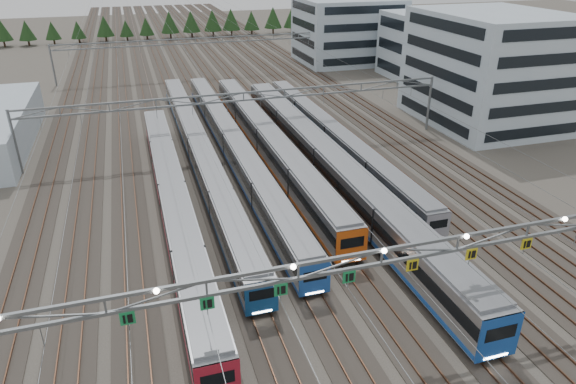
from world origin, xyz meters
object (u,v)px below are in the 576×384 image
object	(u,v)px
gantry_near	(382,261)
train_a	(173,197)
train_c	(233,144)
depot_bldg_north	(348,30)
gantry_far	(196,45)
depot_bldg_south	(490,69)
train_b	(198,149)
train_f	(333,136)
train_d	(268,141)
train_e	(326,162)
depot_bldg_mid	(425,46)
gantry_mid	(244,103)

from	to	relation	value
gantry_near	train_a	bearing A→B (deg)	115.38
train_c	depot_bldg_north	xyz separation A→B (m)	(38.28, 52.71, 5.18)
gantry_far	depot_bldg_south	xyz separation A→B (m)	(38.35, -44.11, 1.86)
gantry_far	depot_bldg_north	bearing A→B (deg)	7.49
train_b	gantry_near	world-z (taller)	gantry_near
train_b	train_c	size ratio (longest dim) A/B	1.03
train_c	gantry_near	xyz separation A→B (m)	(2.20, -37.14, 5.14)
train_a	gantry_near	distance (m)	26.62
train_b	train_f	world-z (taller)	train_b
train_b	gantry_near	bearing A→B (deg)	-79.73
train_b	gantry_far	xyz separation A→B (m)	(6.75, 48.11, 4.47)
train_f	train_d	bearing A→B (deg)	177.32
train_c	train_e	bearing A→B (deg)	-48.19
train_f	depot_bldg_mid	xyz separation A→B (m)	(33.45, 33.61, 4.57)
train_f	gantry_near	size ratio (longest dim) A/B	0.92
depot_bldg_mid	depot_bldg_north	xyz separation A→B (m)	(-8.67, 20.01, 0.66)
train_a	train_f	size ratio (longest dim) A/B	1.00
train_c	depot_bldg_mid	distance (m)	57.39
train_a	train_b	size ratio (longest dim) A/B	0.81
train_a	gantry_far	distance (m)	62.68
depot_bldg_mid	depot_bldg_south	bearing A→B (deg)	-102.41
train_d	train_f	bearing A→B (deg)	-2.68
train_b	train_d	bearing A→B (deg)	-2.22
depot_bldg_mid	depot_bldg_north	bearing A→B (deg)	113.43
train_f	gantry_far	world-z (taller)	gantry_far
train_b	depot_bldg_south	distance (m)	45.72
train_b	train_d	world-z (taller)	train_d
depot_bldg_south	depot_bldg_north	bearing A→B (deg)	92.72
train_d	depot_bldg_south	xyz separation A→B (m)	(36.10, 4.34, 6.10)
train_c	depot_bldg_south	bearing A→B (deg)	5.44
train_a	train_d	distance (m)	18.78
train_b	train_e	size ratio (longest dim) A/B	1.03
train_b	train_f	xyz separation A→B (m)	(18.00, -0.77, -0.01)
gantry_near	depot_bldg_mid	distance (m)	82.95
train_a	depot_bldg_mid	world-z (taller)	depot_bldg_mid
train_f	gantry_far	size ratio (longest dim) A/B	0.92
train_c	gantry_near	size ratio (longest dim) A/B	1.11
train_a	train_f	bearing A→B (deg)	29.30
train_d	train_c	bearing A→B (deg)	173.94
train_a	train_b	distance (m)	14.13
train_d	gantry_far	xyz separation A→B (m)	(-2.25, 48.45, 4.24)
depot_bldg_south	depot_bldg_mid	bearing A→B (deg)	77.59
gantry_near	gantry_mid	world-z (taller)	gantry_near
gantry_far	depot_bldg_south	bearing A→B (deg)	-49.00
gantry_far	train_e	bearing A→B (deg)	-83.37
train_f	depot_bldg_mid	distance (m)	47.63
train_a	depot_bldg_south	world-z (taller)	depot_bldg_south
train_e	gantry_mid	size ratio (longest dim) A/B	1.11
gantry_far	train_c	bearing A→B (deg)	-92.69
train_b	depot_bldg_south	bearing A→B (deg)	5.06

